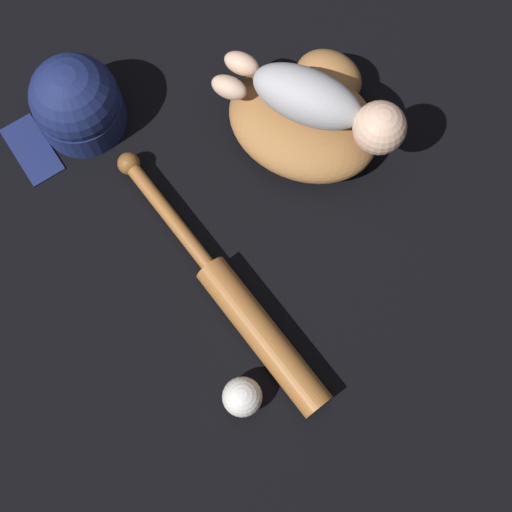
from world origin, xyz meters
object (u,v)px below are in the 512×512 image
baby_figure (322,103)px  baseball (242,397)px  baseball_glove (308,115)px  baseball_bat (242,308)px  baseball_cap (76,103)px

baby_figure → baseball: (0.01, -0.53, -0.12)m
baseball_glove → baby_figure: baby_figure is taller
baseball_glove → baseball_bat: size_ratio=0.66×
baseball_glove → baby_figure: size_ratio=0.92×
baseball_glove → baseball_bat: baseball_glove is taller
baseball → baseball_cap: baseball_cap is taller
baby_figure → baseball_cap: size_ratio=1.47×
baby_figure → baseball_bat: baby_figure is taller
baseball → baseball_bat: bearing=107.1°
baby_figure → baseball_bat: 0.40m
baseball_bat → baseball: 0.16m
baby_figure → baseball_cap: 0.48m
baseball_bat → baseball: size_ratio=7.25×
baseball_cap → baseball: bearing=-43.3°
baseball_cap → baseball_glove: bearing=14.2°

